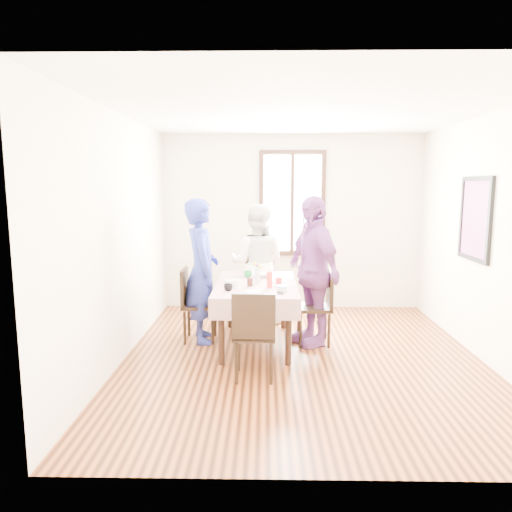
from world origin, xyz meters
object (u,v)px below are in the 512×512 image
(chair_left, at_px, (200,305))
(person_right, at_px, (313,271))
(chair_right, at_px, (314,307))
(chair_near, at_px, (254,334))
(person_far, at_px, (257,264))
(chair_far, at_px, (257,290))
(dining_table, at_px, (256,314))
(person_left, at_px, (201,271))

(chair_left, xyz_separation_m, person_right, (1.39, -0.09, 0.45))
(chair_right, bearing_deg, chair_near, 146.48)
(person_right, bearing_deg, chair_right, 66.16)
(chair_near, xyz_separation_m, person_far, (0.00, 2.01, 0.38))
(chair_left, distance_m, chair_right, 1.41)
(chair_right, height_order, person_far, person_far)
(chair_far, bearing_deg, dining_table, 98.76)
(person_left, height_order, person_right, person_right)
(person_far, relative_size, person_right, 0.92)
(person_left, xyz_separation_m, person_right, (1.37, -0.09, 0.02))
(dining_table, relative_size, chair_right, 1.62)
(dining_table, bearing_deg, person_right, 3.86)
(chair_far, bearing_deg, chair_right, 134.73)
(chair_left, height_order, chair_far, same)
(chair_near, distance_m, person_left, 1.41)
(person_far, bearing_deg, chair_right, 136.34)
(chair_left, bearing_deg, person_left, 89.35)
(person_left, bearing_deg, person_far, -52.70)
(chair_right, bearing_deg, person_right, 90.01)
(chair_far, xyz_separation_m, person_left, (-0.68, -0.88, 0.43))
(chair_near, distance_m, person_right, 1.34)
(chair_left, relative_size, chair_right, 1.00)
(chair_left, bearing_deg, chair_near, 30.72)
(person_far, bearing_deg, chair_left, 60.51)
(dining_table, xyz_separation_m, person_far, (0.00, 1.00, 0.46))
(chair_right, height_order, person_right, person_right)
(dining_table, distance_m, chair_left, 0.72)
(person_left, bearing_deg, person_right, -107.98)
(chair_left, xyz_separation_m, person_far, (0.70, 0.86, 0.38))
(chair_near, bearing_deg, dining_table, 90.41)
(chair_right, distance_m, chair_near, 1.27)
(chair_far, bearing_deg, chair_left, 60.03)
(person_left, height_order, person_far, person_left)
(dining_table, relative_size, chair_far, 1.62)
(chair_far, bearing_deg, person_right, 134.00)
(person_far, bearing_deg, chair_near, 99.84)
(chair_left, relative_size, person_far, 0.55)
(chair_right, relative_size, person_right, 0.50)
(chair_right, height_order, person_left, person_left)
(chair_right, distance_m, person_left, 1.45)
(person_far, bearing_deg, person_right, 135.60)
(chair_right, xyz_separation_m, person_left, (-1.39, 0.09, 0.43))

